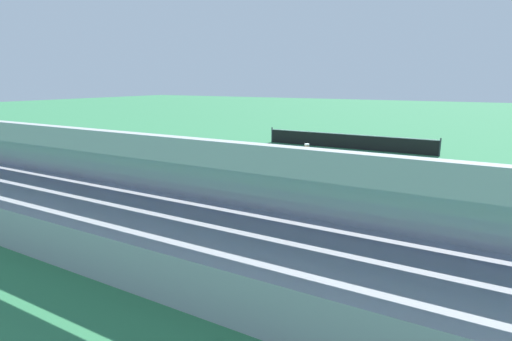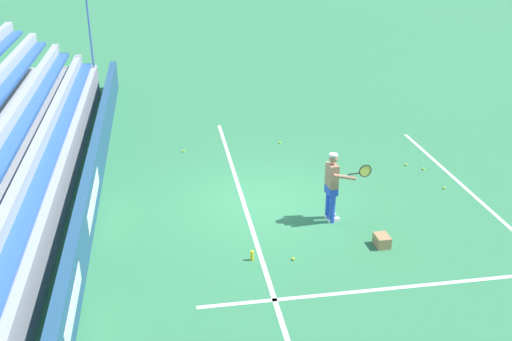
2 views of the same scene
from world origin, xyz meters
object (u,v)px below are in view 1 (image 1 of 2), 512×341
Objects in this scene: tennis_ball_stray_back at (207,170)px; tennis_ball_on_baseline at (332,195)px; tennis_ball_toward_net at (279,163)px; tennis_player at (307,163)px; tennis_net at (347,141)px; tennis_ball_by_box at (167,185)px; water_bottle at (320,198)px; ball_box_cardboard at (342,180)px; tennis_ball_far_right at (311,165)px; tennis_ball_far_left at (289,163)px.

tennis_ball_on_baseline is at bearing -9.03° from tennis_ball_stray_back.
tennis_ball_on_baseline is (4.43, -4.35, 0.00)m from tennis_ball_toward_net.
tennis_ball_toward_net is at bearing 135.52° from tennis_ball_on_baseline.
tennis_player is 0.15× the size of tennis_net.
tennis_ball_toward_net is 6.69m from tennis_ball_by_box.
tennis_player is 2.72m from water_bottle.
tennis_ball_toward_net is at bearing -104.13° from tennis_net.
tennis_player is 1.74m from ball_box_cardboard.
tennis_ball_far_left is at bearing -178.75° from tennis_ball_far_right.
ball_box_cardboard reaches higher than tennis_ball_on_baseline.
tennis_ball_on_baseline is (2.78, -4.75, 0.00)m from tennis_ball_far_right.
tennis_ball_far_right is 7.72m from tennis_ball_by_box.
ball_box_cardboard is at bearing 8.78° from tennis_ball_stray_back.
tennis_ball_by_box is at bearing -106.26° from tennis_net.
tennis_ball_toward_net is at bearing 54.70° from tennis_ball_stray_back.
tennis_ball_stray_back is at bearing -126.38° from tennis_ball_far_left.
water_bottle is (6.40, 1.13, 0.08)m from tennis_ball_by_box.
water_bottle reaches higher than tennis_ball_stray_back.
tennis_ball_toward_net is 1.00× the size of tennis_ball_far_left.
ball_box_cardboard reaches higher than tennis_ball_stray_back.
water_bottle reaches higher than tennis_ball_far_right.
tennis_player is 25.98× the size of tennis_ball_far_left.
tennis_ball_by_box is (-3.76, -6.75, 0.00)m from tennis_ball_far_right.
tennis_player reaches higher than tennis_ball_toward_net.
tennis_ball_on_baseline is at bearing -44.48° from tennis_ball_toward_net.
tennis_net is at bearing 104.30° from tennis_ball_on_baseline.
tennis_ball_on_baseline is at bearing -75.70° from tennis_net.
tennis_ball_far_left is at bearing 53.62° from tennis_ball_stray_back.
tennis_ball_far_right and tennis_ball_toward_net have the same top height.
tennis_ball_by_box is at bearing -110.28° from tennis_ball_far_left.
ball_box_cardboard is 3.68m from tennis_ball_far_right.
tennis_ball_far_right is at bearing 133.25° from ball_box_cardboard.
water_bottle reaches higher than tennis_ball_on_baseline.
tennis_ball_stray_back is at bearing -171.22° from ball_box_cardboard.
ball_box_cardboard is 0.04× the size of tennis_net.
tennis_ball_far_right is 6.18m from tennis_net.
tennis_ball_by_box is (0.21, -3.06, 0.00)m from tennis_ball_stray_back.
tennis_player is at bearing 2.40° from tennis_ball_stray_back.
tennis_ball_by_box is 0.30× the size of water_bottle.
tennis_ball_far_left is at bearing 69.72° from tennis_ball_by_box.
tennis_ball_on_baseline is 6.84m from tennis_ball_by_box.
tennis_ball_by_box is at bearing -146.38° from tennis_player.
tennis_ball_on_baseline is 0.88m from water_bottle.
tennis_ball_stray_back is at bearing -177.60° from tennis_player.
tennis_player is at bearing -71.37° from tennis_ball_far_right.
tennis_ball_far_right is 6.21m from water_bottle.
tennis_net is at bearing 68.01° from tennis_ball_stray_back.
tennis_ball_by_box is at bearing -119.16° from tennis_ball_far_right.
tennis_ball_on_baseline is at bearing -82.82° from ball_box_cardboard.
water_bottle is (3.92, -5.59, 0.08)m from tennis_ball_far_left.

